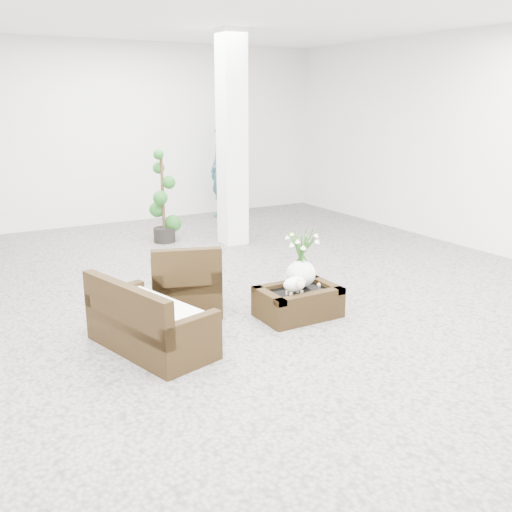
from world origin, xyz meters
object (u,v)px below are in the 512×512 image
armchair (185,277)px  topiary (163,197)px  loveseat (151,314)px  coffee_table (298,303)px

armchair → topiary: size_ratio=0.53×
armchair → loveseat: armchair is taller
coffee_table → loveseat: bearing=-179.9°
armchair → loveseat: (-0.72, -0.83, -0.05)m
loveseat → coffee_table: bearing=-105.5°
armchair → topiary: topiary is taller
armchair → loveseat: size_ratio=0.60×
coffee_table → topiary: (-0.05, 4.11, 0.63)m
armchair → loveseat: bearing=67.4°
coffee_table → loveseat: loveseat is taller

